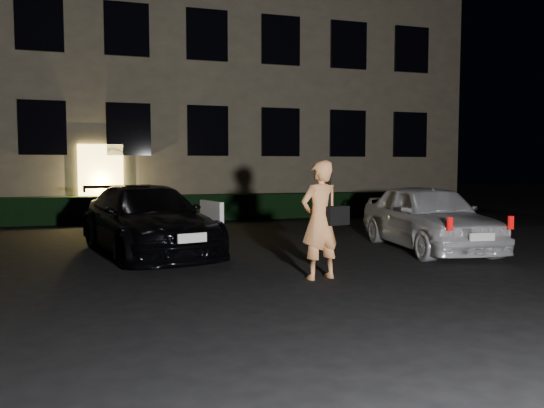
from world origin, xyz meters
name	(u,v)px	position (x,y,z in m)	size (l,w,h in m)	color
ground	(337,288)	(0.00, 0.00, 0.00)	(80.00, 80.00, 0.00)	black
building	(190,63)	(0.00, 14.99, 6.00)	(20.00, 8.11, 12.00)	brown
hedge	(211,207)	(0.00, 10.50, 0.42)	(15.00, 0.70, 0.85)	black
sedan	(147,220)	(-2.46, 4.06, 0.70)	(3.01, 5.12, 1.39)	black
hatch	(428,217)	(3.35, 2.83, 0.71)	(2.13, 4.35, 1.43)	silver
man	(321,220)	(0.01, 0.70, 0.95)	(0.85, 0.60, 1.89)	#EB9656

